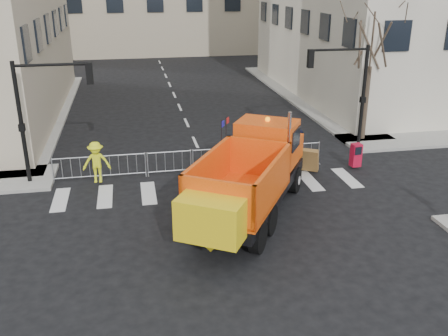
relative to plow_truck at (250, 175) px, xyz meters
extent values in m
plane|color=black|center=(-0.80, -2.55, -1.72)|extent=(120.00, 120.00, 0.00)
cube|color=gray|center=(-0.80, 5.95, -1.65)|extent=(64.00, 5.00, 0.15)
cylinder|color=black|center=(-8.80, 4.95, 0.98)|extent=(0.18, 0.18, 5.40)
cylinder|color=black|center=(7.70, 6.95, 0.98)|extent=(0.18, 0.18, 5.40)
cube|color=black|center=(0.12, 0.20, -0.75)|extent=(5.84, 7.47, 0.46)
cylinder|color=black|center=(0.60, 3.01, -1.16)|extent=(0.89, 1.14, 1.12)
cylinder|color=black|center=(2.42, 1.89, -1.16)|extent=(0.89, 1.14, 1.12)
cylinder|color=black|center=(-1.48, -0.37, -1.16)|extent=(0.89, 1.14, 1.12)
cylinder|color=black|center=(0.34, -1.49, -1.16)|extent=(0.89, 1.14, 1.12)
cylinder|color=black|center=(-2.18, -1.50, -1.16)|extent=(0.89, 1.14, 1.12)
cylinder|color=black|center=(-0.36, -2.62, -1.16)|extent=(0.89, 1.14, 1.12)
cube|color=#E84B0C|center=(1.83, 2.97, -0.04)|extent=(2.68, 2.51, 1.02)
cube|color=#E84B0C|center=(1.13, 1.85, 0.57)|extent=(2.85, 2.62, 1.83)
cylinder|color=silver|center=(1.64, 0.64, 0.93)|extent=(0.14, 0.14, 2.44)
cube|color=#E84B0C|center=(-0.63, -1.02, 0.32)|extent=(4.52, 5.15, 1.68)
cube|color=yellow|center=(-2.07, -3.36, 0.01)|extent=(2.27, 1.93, 1.32)
cube|color=brown|center=(2.73, 4.45, -1.06)|extent=(3.09, 2.21, 1.14)
imported|color=black|center=(3.37, 4.45, -0.71)|extent=(0.74, 0.48, 2.01)
imported|color=black|center=(2.36, 3.13, -0.88)|extent=(0.91, 0.77, 1.67)
imported|color=black|center=(3.49, 4.45, -0.75)|extent=(0.82, 1.22, 1.93)
imported|color=#F0F81D|center=(-5.81, 4.25, -0.65)|extent=(1.21, 0.72, 1.84)
cube|color=red|center=(6.13, 3.95, -1.02)|extent=(0.49, 0.44, 1.10)
camera|label=1|loc=(-4.21, -16.69, 6.90)|focal=40.00mm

